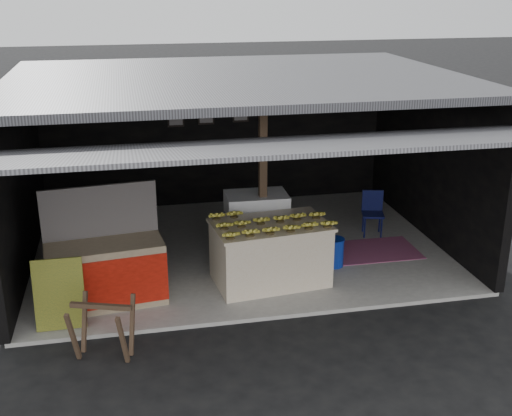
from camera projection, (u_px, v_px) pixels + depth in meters
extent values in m
plane|color=black|center=(271.00, 320.00, 8.89)|extent=(80.00, 80.00, 0.00)
cube|color=gray|center=(238.00, 248.00, 11.19)|extent=(7.00, 5.00, 0.06)
cube|color=black|center=(216.00, 133.00, 12.99)|extent=(7.00, 0.15, 2.90)
cube|color=black|center=(17.00, 179.00, 10.01)|extent=(0.15, 5.00, 2.90)
cube|color=black|center=(432.00, 156.00, 11.36)|extent=(0.15, 5.00, 2.90)
cube|color=#232326|center=(237.00, 79.00, 10.19)|extent=(7.20, 5.20, 0.12)
cube|color=#232326|center=(292.00, 146.00, 7.09)|extent=(7.40, 2.47, 0.48)
cube|color=#4A3325|center=(263.00, 177.00, 10.20)|extent=(0.12, 0.12, 2.85)
cube|color=silver|center=(270.00, 254.00, 9.75)|extent=(1.76, 1.17, 0.91)
cube|color=silver|center=(270.00, 225.00, 9.59)|extent=(1.83, 1.24, 0.04)
cube|color=white|center=(256.00, 226.00, 10.59)|extent=(1.02, 0.69, 1.11)
cube|color=navy|center=(261.00, 230.00, 10.26)|extent=(0.78, 0.03, 0.33)
cube|color=#B21414|center=(261.00, 252.00, 10.39)|extent=(0.50, 0.03, 0.11)
cube|color=#998466|center=(106.00, 273.00, 9.12)|extent=(1.70, 0.90, 0.92)
cube|color=red|center=(106.00, 285.00, 8.78)|extent=(1.62, 0.21, 0.71)
cube|color=white|center=(106.00, 285.00, 8.77)|extent=(0.55, 0.07, 0.18)
cube|color=#18264A|center=(102.00, 211.00, 9.11)|extent=(1.62, 0.24, 0.76)
cube|color=black|center=(59.00, 294.00, 8.45)|extent=(0.65, 0.20, 0.97)
cube|color=#4A3325|center=(73.00, 337.00, 7.75)|extent=(0.14, 0.29, 0.75)
cube|color=#4A3325|center=(123.00, 340.00, 7.68)|extent=(0.14, 0.29, 0.75)
cube|color=#4A3325|center=(84.00, 322.00, 8.10)|extent=(0.14, 0.29, 0.75)
cube|color=#4A3325|center=(132.00, 325.00, 8.03)|extent=(0.14, 0.29, 0.75)
cube|color=#4A3325|center=(101.00, 306.00, 7.77)|extent=(0.75, 0.30, 0.06)
cylinder|color=#0D2998|center=(334.00, 253.00, 10.37)|extent=(0.30, 0.30, 0.44)
cylinder|color=#0B0F3D|center=(365.00, 227.00, 11.50)|extent=(0.03, 0.03, 0.40)
cylinder|color=#0B0F3D|center=(381.00, 228.00, 11.48)|extent=(0.03, 0.03, 0.40)
cylinder|color=#0B0F3D|center=(363.00, 221.00, 11.78)|extent=(0.03, 0.03, 0.40)
cylinder|color=#0B0F3D|center=(379.00, 222.00, 11.76)|extent=(0.03, 0.03, 0.40)
cube|color=#0B0F3D|center=(373.00, 214.00, 11.56)|extent=(0.46, 0.46, 0.04)
cube|color=#0B0F3D|center=(372.00, 201.00, 11.65)|extent=(0.38, 0.14, 0.41)
cube|color=#7F1C58|center=(373.00, 250.00, 11.01)|extent=(1.51, 1.01, 0.01)
cube|color=black|center=(176.00, 116.00, 12.60)|extent=(0.32, 0.03, 0.42)
cube|color=#4C4C59|center=(176.00, 116.00, 12.59)|extent=(0.26, 0.02, 0.34)
cube|color=black|center=(206.00, 114.00, 12.71)|extent=(0.32, 0.03, 0.42)
cube|color=#4C4C59|center=(206.00, 114.00, 12.69)|extent=(0.26, 0.02, 0.34)
cube|color=black|center=(241.00, 112.00, 12.84)|extent=(0.32, 0.03, 0.42)
cube|color=#4C4C59|center=(241.00, 112.00, 12.82)|extent=(0.26, 0.02, 0.34)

